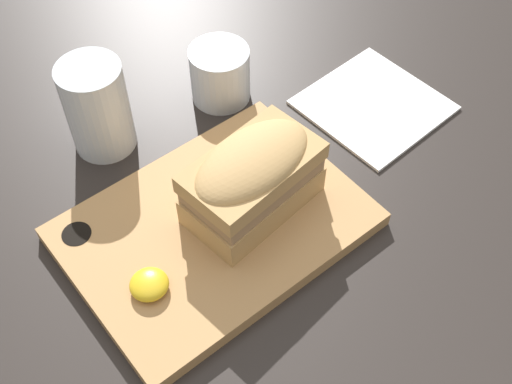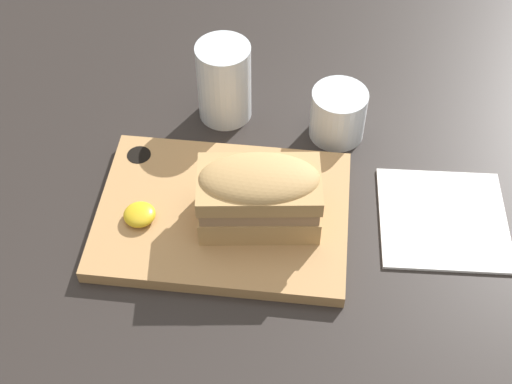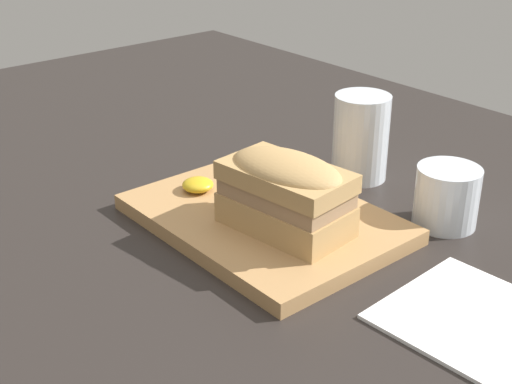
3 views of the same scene
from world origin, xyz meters
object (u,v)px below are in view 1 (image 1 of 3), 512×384
object	(u,v)px
sandwich	(253,177)
wine_glass	(220,77)
water_glass	(99,112)
napkin	(373,105)
serving_board	(215,228)

from	to	relation	value
sandwich	wine_glass	size ratio (longest dim) A/B	2.01
water_glass	napkin	distance (cm)	33.64
sandwich	water_glass	distance (cm)	20.77
napkin	wine_glass	bearing A→B (deg)	135.13
serving_board	wine_glass	xyz separation A→B (cm)	(13.31, 16.61, 2.23)
napkin	serving_board	bearing A→B (deg)	-173.72
serving_board	water_glass	size ratio (longest dim) A/B	2.66
serving_board	napkin	distance (cm)	27.18
serving_board	napkin	world-z (taller)	serving_board
water_glass	napkin	bearing A→B (deg)	-28.48
sandwich	napkin	world-z (taller)	sandwich
serving_board	napkin	xyz separation A→B (cm)	(27.01, 2.97, -0.71)
sandwich	napkin	distance (cm)	23.56
water_glass	wine_glass	distance (cm)	15.84
water_glass	napkin	world-z (taller)	water_glass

